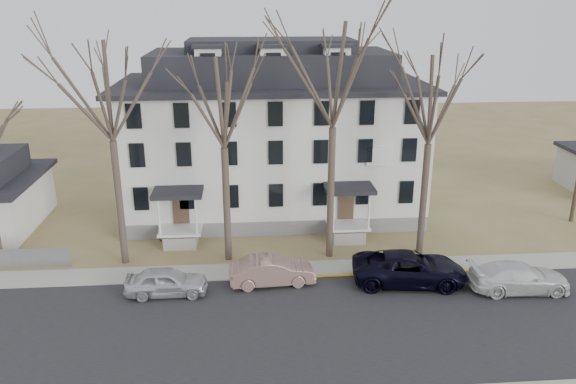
{
  "coord_description": "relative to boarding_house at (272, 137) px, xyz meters",
  "views": [
    {
      "loc": [
        -3.77,
        -20.44,
        14.6
      ],
      "look_at": [
        -1.54,
        9.0,
        4.37
      ],
      "focal_mm": 35.0,
      "sensor_mm": 36.0,
      "label": 1
    }
  ],
  "objects": [
    {
      "name": "main_road",
      "position": [
        2.0,
        -15.95,
        -5.38
      ],
      "size": [
        120.0,
        10.0,
        0.04
      ],
      "primitive_type": "cube",
      "color": "#27272A",
      "rests_on": "ground"
    },
    {
      "name": "ground",
      "position": [
        2.0,
        -17.95,
        -5.38
      ],
      "size": [
        120.0,
        120.0,
        0.0
      ],
      "primitive_type": "plane",
      "color": "olive",
      "rests_on": "ground"
    },
    {
      "name": "bicycle_left",
      "position": [
        -6.77,
        -5.72,
        -4.95
      ],
      "size": [
        1.68,
        1.31,
        0.85
      ],
      "primitive_type": "imported",
      "rotation": [
        0.0,
        0.0,
        1.04
      ],
      "color": "black",
      "rests_on": "ground"
    },
    {
      "name": "tree_far_left",
      "position": [
        -9.0,
        -8.15,
        4.96
      ],
      "size": [
        8.4,
        8.4,
        13.72
      ],
      "color": "#473B31",
      "rests_on": "ground"
    },
    {
      "name": "car_navy",
      "position": [
        6.77,
        -11.87,
        -4.53
      ],
      "size": [
        6.35,
        3.45,
        1.69
      ],
      "primitive_type": "imported",
      "rotation": [
        0.0,
        0.0,
        1.46
      ],
      "color": "black",
      "rests_on": "ground"
    },
    {
      "name": "far_sidewalk",
      "position": [
        2.0,
        -9.95,
        -5.38
      ],
      "size": [
        120.0,
        2.0,
        0.08
      ],
      "primitive_type": "cube",
      "color": "#A09F97",
      "rests_on": "ground"
    },
    {
      "name": "car_tan",
      "position": [
        -0.58,
        -11.44,
        -4.63
      ],
      "size": [
        4.67,
        1.96,
        1.5
      ],
      "primitive_type": "imported",
      "rotation": [
        0.0,
        0.0,
        1.65
      ],
      "color": "#8E6B62",
      "rests_on": "ground"
    },
    {
      "name": "tree_mid_left",
      "position": [
        -3.0,
        -8.15,
        4.22
      ],
      "size": [
        7.8,
        7.8,
        12.74
      ],
      "color": "#473B31",
      "rests_on": "ground"
    },
    {
      "name": "car_silver",
      "position": [
        -6.08,
        -12.16,
        -4.66
      ],
      "size": [
        4.23,
        1.73,
        1.44
      ],
      "primitive_type": "imported",
      "rotation": [
        0.0,
        0.0,
        1.58
      ],
      "color": "silver",
      "rests_on": "ground"
    },
    {
      "name": "boarding_house",
      "position": [
        0.0,
        0.0,
        0.0
      ],
      "size": [
        20.8,
        12.36,
        12.05
      ],
      "color": "slate",
      "rests_on": "ground"
    },
    {
      "name": "yellow_curb",
      "position": [
        7.0,
        -10.85,
        -5.38
      ],
      "size": [
        14.0,
        0.25,
        0.06
      ],
      "primitive_type": "cube",
      "color": "gold",
      "rests_on": "ground"
    },
    {
      "name": "tree_center",
      "position": [
        3.0,
        -8.15,
        5.71
      ],
      "size": [
        9.0,
        9.0,
        14.7
      ],
      "color": "#473B31",
      "rests_on": "ground"
    },
    {
      "name": "car_white",
      "position": [
        12.27,
        -13.13,
        -4.63
      ],
      "size": [
        5.27,
        2.31,
        1.51
      ],
      "primitive_type": "imported",
      "rotation": [
        0.0,
        0.0,
        1.53
      ],
      "color": "silver",
      "rests_on": "ground"
    },
    {
      "name": "tree_mid_right",
      "position": [
        8.5,
        -8.15,
        4.22
      ],
      "size": [
        7.8,
        7.8,
        12.74
      ],
      "color": "#473B31",
      "rests_on": "ground"
    }
  ]
}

